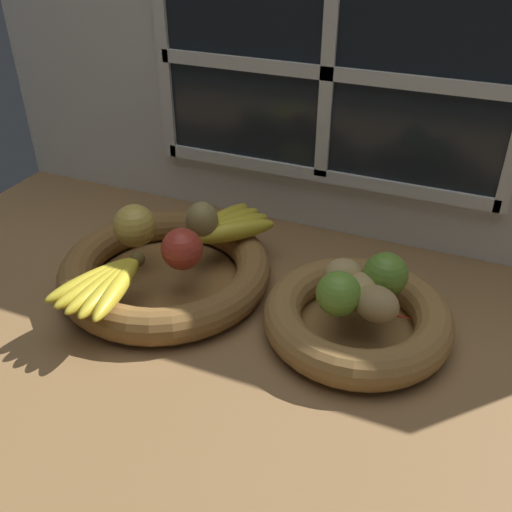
{
  "coord_description": "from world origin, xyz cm",
  "views": [
    {
      "loc": [
        26.74,
        -68.83,
        58.36
      ],
      "look_at": [
        -1.82,
        0.06,
        9.83
      ],
      "focal_mm": 40.49,
      "sensor_mm": 36.0,
      "label": 1
    }
  ],
  "objects_px": {
    "pear_brown": "(202,222)",
    "potato_small": "(376,304)",
    "apple_golden_left": "(135,226)",
    "lime_near": "(339,294)",
    "fruit_bowl_right": "(357,318)",
    "fruit_bowl_left": "(166,271)",
    "potato_large": "(360,290)",
    "chili_pepper": "(370,311)",
    "banana_bunch_back": "(226,227)",
    "apple_red_right": "(182,249)",
    "banana_bunch_front": "(105,283)",
    "potato_oblong": "(343,274)",
    "lime_far": "(386,275)"
  },
  "relations": [
    {
      "from": "pear_brown",
      "to": "potato_small",
      "type": "xyz_separation_m",
      "value": [
        0.32,
        -0.1,
        -0.01
      ]
    },
    {
      "from": "apple_golden_left",
      "to": "lime_near",
      "type": "distance_m",
      "value": 0.37
    },
    {
      "from": "fruit_bowl_right",
      "to": "apple_golden_left",
      "type": "xyz_separation_m",
      "value": [
        -0.39,
        0.01,
        0.07
      ]
    },
    {
      "from": "lime_near",
      "to": "fruit_bowl_left",
      "type": "bearing_deg",
      "value": 173.35
    },
    {
      "from": "potato_large",
      "to": "potato_small",
      "type": "distance_m",
      "value": 0.04
    },
    {
      "from": "fruit_bowl_right",
      "to": "potato_small",
      "type": "distance_m",
      "value": 0.07
    },
    {
      "from": "potato_large",
      "to": "potato_small",
      "type": "relative_size",
      "value": 1.0
    },
    {
      "from": "fruit_bowl_left",
      "to": "apple_golden_left",
      "type": "relative_size",
      "value": 4.9
    },
    {
      "from": "potato_large",
      "to": "potato_small",
      "type": "bearing_deg",
      "value": -45.0
    },
    {
      "from": "fruit_bowl_left",
      "to": "chili_pepper",
      "type": "height_order",
      "value": "chili_pepper"
    },
    {
      "from": "banana_bunch_back",
      "to": "potato_large",
      "type": "bearing_deg",
      "value": -20.61
    },
    {
      "from": "apple_red_right",
      "to": "pear_brown",
      "type": "distance_m",
      "value": 0.09
    },
    {
      "from": "banana_bunch_front",
      "to": "apple_golden_left",
      "type": "bearing_deg",
      "value": 102.77
    },
    {
      "from": "fruit_bowl_left",
      "to": "apple_red_right",
      "type": "bearing_deg",
      "value": -21.25
    },
    {
      "from": "fruit_bowl_right",
      "to": "apple_red_right",
      "type": "distance_m",
      "value": 0.29
    },
    {
      "from": "fruit_bowl_left",
      "to": "potato_small",
      "type": "distance_m",
      "value": 0.37
    },
    {
      "from": "pear_brown",
      "to": "chili_pepper",
      "type": "bearing_deg",
      "value": -16.62
    },
    {
      "from": "potato_oblong",
      "to": "chili_pepper",
      "type": "relative_size",
      "value": 0.48
    },
    {
      "from": "fruit_bowl_right",
      "to": "banana_bunch_back",
      "type": "xyz_separation_m",
      "value": [
        -0.27,
        0.1,
        0.05
      ]
    },
    {
      "from": "potato_large",
      "to": "fruit_bowl_left",
      "type": "bearing_deg",
      "value": 180.0
    },
    {
      "from": "fruit_bowl_left",
      "to": "pear_brown",
      "type": "xyz_separation_m",
      "value": [
        0.04,
        0.07,
        0.07
      ]
    },
    {
      "from": "banana_bunch_back",
      "to": "lime_far",
      "type": "relative_size",
      "value": 2.49
    },
    {
      "from": "potato_small",
      "to": "lime_near",
      "type": "height_order",
      "value": "lime_near"
    },
    {
      "from": "banana_bunch_front",
      "to": "lime_far",
      "type": "xyz_separation_m",
      "value": [
        0.39,
        0.16,
        0.02
      ]
    },
    {
      "from": "potato_oblong",
      "to": "pear_brown",
      "type": "bearing_deg",
      "value": 170.71
    },
    {
      "from": "fruit_bowl_left",
      "to": "banana_bunch_back",
      "type": "xyz_separation_m",
      "value": [
        0.07,
        0.1,
        0.05
      ]
    },
    {
      "from": "apple_red_right",
      "to": "potato_large",
      "type": "bearing_deg",
      "value": 3.57
    },
    {
      "from": "lime_far",
      "to": "chili_pepper",
      "type": "bearing_deg",
      "value": -96.5
    },
    {
      "from": "potato_large",
      "to": "fruit_bowl_right",
      "type": "bearing_deg",
      "value": 167.87
    },
    {
      "from": "banana_bunch_front",
      "to": "potato_oblong",
      "type": "height_order",
      "value": "potato_oblong"
    },
    {
      "from": "apple_red_right",
      "to": "potato_small",
      "type": "xyz_separation_m",
      "value": [
        0.32,
        -0.01,
        -0.01
      ]
    },
    {
      "from": "banana_bunch_back",
      "to": "lime_far",
      "type": "distance_m",
      "value": 0.3
    },
    {
      "from": "potato_small",
      "to": "apple_red_right",
      "type": "bearing_deg",
      "value": 177.86
    },
    {
      "from": "pear_brown",
      "to": "banana_bunch_back",
      "type": "bearing_deg",
      "value": 46.68
    },
    {
      "from": "fruit_bowl_left",
      "to": "apple_golden_left",
      "type": "bearing_deg",
      "value": 168.27
    },
    {
      "from": "pear_brown",
      "to": "lime_far",
      "type": "bearing_deg",
      "value": -5.79
    },
    {
      "from": "fruit_bowl_left",
      "to": "chili_pepper",
      "type": "xyz_separation_m",
      "value": [
        0.35,
        -0.03,
        0.04
      ]
    },
    {
      "from": "apple_red_right",
      "to": "potato_small",
      "type": "relative_size",
      "value": 1.01
    },
    {
      "from": "fruit_bowl_left",
      "to": "banana_bunch_back",
      "type": "distance_m",
      "value": 0.13
    },
    {
      "from": "fruit_bowl_right",
      "to": "apple_red_right",
      "type": "bearing_deg",
      "value": -176.43
    },
    {
      "from": "apple_red_right",
      "to": "banana_bunch_front",
      "type": "distance_m",
      "value": 0.13
    },
    {
      "from": "lime_far",
      "to": "banana_bunch_back",
      "type": "bearing_deg",
      "value": 167.73
    },
    {
      "from": "potato_oblong",
      "to": "chili_pepper",
      "type": "bearing_deg",
      "value": -43.44
    },
    {
      "from": "potato_small",
      "to": "fruit_bowl_right",
      "type": "bearing_deg",
      "value": 135.0
    },
    {
      "from": "pear_brown",
      "to": "potato_oblong",
      "type": "distance_m",
      "value": 0.26
    },
    {
      "from": "apple_red_right",
      "to": "pear_brown",
      "type": "height_order",
      "value": "pear_brown"
    },
    {
      "from": "fruit_bowl_right",
      "to": "potato_oblong",
      "type": "relative_size",
      "value": 4.61
    },
    {
      "from": "banana_bunch_front",
      "to": "pear_brown",
      "type": "bearing_deg",
      "value": 70.04
    },
    {
      "from": "apple_golden_left",
      "to": "banana_bunch_back",
      "type": "xyz_separation_m",
      "value": [
        0.13,
        0.09,
        -0.02
      ]
    },
    {
      "from": "apple_red_right",
      "to": "lime_far",
      "type": "xyz_separation_m",
      "value": [
        0.31,
        0.05,
        -0.0
      ]
    }
  ]
}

